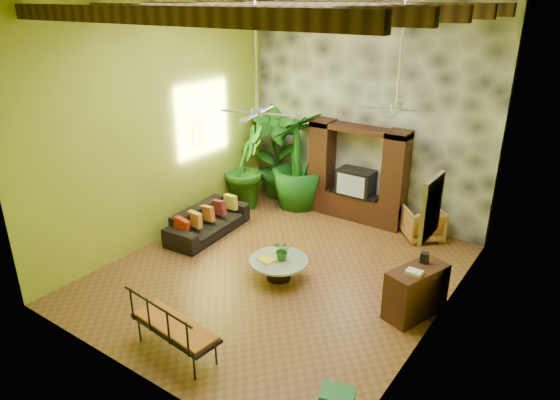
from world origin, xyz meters
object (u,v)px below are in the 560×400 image
Objects in this scene: sofa at (208,221)px; coffee_table at (279,266)px; tall_plant_b at (245,166)px; side_console at (416,292)px; wicker_armchair at (423,223)px; tall_plant_c at (299,160)px; iron_bench at (171,325)px; ceiling_fan_front at (257,100)px; ceiling_fan_back at (397,97)px; entertainment_center at (356,180)px; tall_plant_a at (274,151)px.

sofa reaches higher than coffee_table.
tall_plant_b reaches higher than side_console.
tall_plant_b is (-4.39, -0.74, 0.69)m from wicker_armchair.
tall_plant_c is 6.15m from iron_bench.
coffee_table is 2.73m from iron_bench.
ceiling_fan_front is 3.17m from coffee_table.
wicker_armchair is 3.60m from coffee_table.
wicker_armchair is 0.38× the size of tall_plant_b.
ceiling_fan_back is 1.66× the size of coffee_table.
ceiling_fan_front is 3.83m from iron_bench.
tall_plant_c reaches higher than sofa.
tall_plant_b reaches higher than wicker_armchair.
coffee_table is (0.11, -3.35, -0.71)m from entertainment_center.
tall_plant_c is (-3.12, 1.77, -2.18)m from ceiling_fan_back.
iron_bench reaches higher than wicker_armchair.
tall_plant_a is 5.92m from side_console.
wicker_armchair is (1.74, -0.13, -0.61)m from entertainment_center.
sofa is 1.98m from tall_plant_b.
tall_plant_c is (-1.52, -0.16, 0.25)m from entertainment_center.
coffee_table is at bearing 95.15° from iron_bench.
wicker_armchair is 3.37m from tall_plant_c.
iron_bench is at bearing 34.03° from wicker_armchair.
iron_bench reaches higher than side_console.
tall_plant_a reaches higher than tall_plant_b.
tall_plant_b is (-4.25, 1.06, -2.35)m from ceiling_fan_back.
ceiling_fan_back is at bearing 75.49° from iron_bench.
tall_plant_a is at bearing -2.94° from sofa.
tall_plant_c is at bearing 111.37° from ceiling_fan_front.
ceiling_fan_front is 0.86× the size of sofa.
wicker_armchair is (1.94, 3.41, -3.04)m from ceiling_fan_front.
ceiling_fan_front is 0.76× the size of tall_plant_c.
tall_plant_a is at bearing 117.80° from iron_bench.
entertainment_center is 1.12× the size of sofa.
ceiling_fan_back is 0.86× the size of sofa.
tall_plant_b is at bearing 177.11° from side_console.
iron_bench is (-1.51, -4.12, -2.86)m from ceiling_fan_back.
ceiling_fan_front is at bearing -138.37° from ceiling_fan_back.
sofa is 1.97× the size of side_console.
coffee_table is (-1.63, -3.22, -0.10)m from wicker_armchair.
tall_plant_b is at bearing 123.43° from iron_bench.
ceiling_fan_front is 4.96m from wicker_armchair.
sofa is 4.15m from iron_bench.
ceiling_fan_back is 0.88× the size of tall_plant_b.
ceiling_fan_back is 4.20m from tall_plant_c.
tall_plant_b is 1.35× the size of iron_bench.
entertainment_center is at bearing 86.76° from ceiling_fan_front.
tall_plant_c reaches higher than side_console.
wicker_armchair is at bearing -2.00° from tall_plant_a.
entertainment_center is at bearing 6.13° from tall_plant_c.
ceiling_fan_back is 0.76× the size of tall_plant_c.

